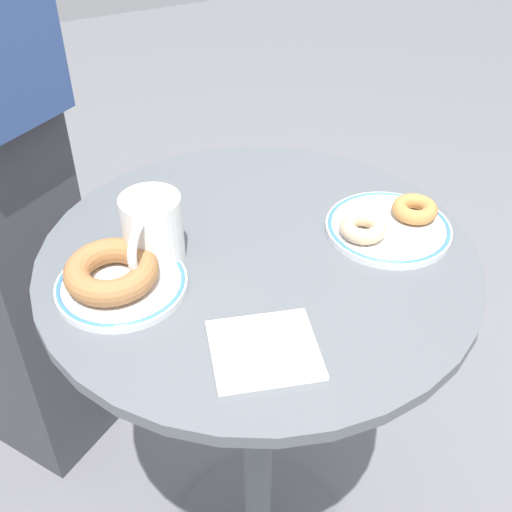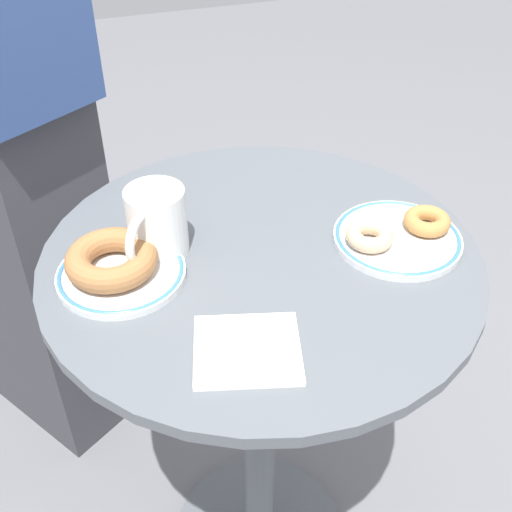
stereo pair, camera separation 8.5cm
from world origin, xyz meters
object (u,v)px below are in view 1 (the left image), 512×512
(paper_napkin, at_px, (264,350))
(donut_glazed, at_px, (363,228))
(plate_right, at_px, (388,228))
(cafe_table, at_px, (258,382))
(donut_cinnamon, at_px, (111,271))
(donut_old_fashioned, at_px, (415,209))
(coffee_mug, at_px, (152,231))
(plate_left, at_px, (122,284))

(paper_napkin, bearing_deg, donut_glazed, 30.70)
(plate_right, xyz_separation_m, donut_glazed, (-0.05, -0.00, 0.02))
(cafe_table, height_order, paper_napkin, paper_napkin)
(plate_right, xyz_separation_m, donut_cinnamon, (-0.39, 0.05, 0.02))
(cafe_table, height_order, donut_cinnamon, donut_cinnamon)
(cafe_table, distance_m, donut_old_fashioned, 0.38)
(donut_old_fashioned, relative_size, coffee_mug, 0.60)
(plate_right, height_order, paper_napkin, plate_right)
(cafe_table, bearing_deg, donut_old_fashioned, -8.02)
(cafe_table, xyz_separation_m, coffee_mug, (-0.13, 0.05, 0.32))
(donut_glazed, bearing_deg, cafe_table, 164.77)
(donut_glazed, relative_size, coffee_mug, 0.60)
(plate_left, bearing_deg, paper_napkin, -57.35)
(donut_old_fashioned, bearing_deg, cafe_table, 171.98)
(coffee_mug, bearing_deg, cafe_table, -19.50)
(donut_cinnamon, bearing_deg, paper_napkin, -55.93)
(plate_left, distance_m, donut_glazed, 0.34)
(plate_right, xyz_separation_m, donut_old_fashioned, (0.05, 0.00, 0.02))
(donut_cinnamon, xyz_separation_m, coffee_mug, (0.07, 0.03, 0.02))
(cafe_table, relative_size, coffee_mug, 6.96)
(cafe_table, height_order, donut_glazed, donut_glazed)
(plate_left, xyz_separation_m, paper_napkin, (0.12, -0.18, -0.00))
(cafe_table, xyz_separation_m, plate_left, (-0.19, 0.01, 0.28))
(cafe_table, distance_m, donut_cinnamon, 0.36)
(plate_right, bearing_deg, donut_cinnamon, 172.46)
(plate_right, relative_size, donut_glazed, 2.72)
(plate_left, distance_m, coffee_mug, 0.08)
(donut_cinnamon, relative_size, donut_glazed, 1.82)
(donut_old_fashioned, relative_size, donut_glazed, 1.00)
(plate_left, bearing_deg, coffee_mug, 32.39)
(donut_cinnamon, distance_m, coffee_mug, 0.08)
(donut_glazed, distance_m, coffee_mug, 0.29)
(plate_right, relative_size, paper_napkin, 1.46)
(coffee_mug, bearing_deg, plate_right, -14.52)
(donut_old_fashioned, bearing_deg, donut_glazed, -176.44)
(cafe_table, distance_m, paper_napkin, 0.33)
(plate_right, xyz_separation_m, coffee_mug, (-0.32, 0.08, 0.04))
(donut_cinnamon, bearing_deg, donut_old_fashioned, -6.32)
(plate_left, relative_size, donut_old_fashioned, 2.56)
(plate_left, height_order, paper_napkin, plate_left)
(plate_left, relative_size, coffee_mug, 1.53)
(plate_right, bearing_deg, donut_glazed, -176.93)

